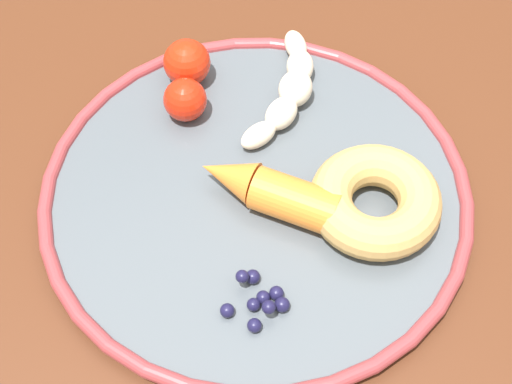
{
  "coord_description": "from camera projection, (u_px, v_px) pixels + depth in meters",
  "views": [
    {
      "loc": [
        -0.15,
        -0.35,
        1.26
      ],
      "look_at": [
        -0.04,
        -0.01,
        0.74
      ],
      "focal_mm": 53.48,
      "sensor_mm": 36.0,
      "label": 1
    }
  ],
  "objects": [
    {
      "name": "dining_table",
      "position": [
        290.0,
        228.0,
        0.72
      ],
      "size": [
        1.16,
        0.94,
        0.73
      ],
      "color": "#4B2614",
      "rests_on": "ground_plane"
    },
    {
      "name": "donut",
      "position": [
        375.0,
        201.0,
        0.61
      ],
      "size": [
        0.13,
        0.13,
        0.03
      ],
      "primitive_type": "torus",
      "rotation": [
        0.0,
        0.0,
        1.9
      ],
      "color": "tan",
      "rests_on": "plate"
    },
    {
      "name": "tomato_mid",
      "position": [
        187.0,
        63.0,
        0.69
      ],
      "size": [
        0.04,
        0.04,
        0.04
      ],
      "primitive_type": "sphere",
      "color": "red",
      "rests_on": "plate"
    },
    {
      "name": "tomato_near",
      "position": [
        185.0,
        100.0,
        0.66
      ],
      "size": [
        0.04,
        0.04,
        0.04
      ],
      "primitive_type": "sphere",
      "color": "red",
      "rests_on": "plate"
    },
    {
      "name": "banana",
      "position": [
        289.0,
        89.0,
        0.68
      ],
      "size": [
        0.1,
        0.13,
        0.03
      ],
      "color": "beige",
      "rests_on": "plate"
    },
    {
      "name": "carrot_orange",
      "position": [
        268.0,
        191.0,
        0.61
      ],
      "size": [
        0.11,
        0.1,
        0.04
      ],
      "color": "orange",
      "rests_on": "plate"
    },
    {
      "name": "plate",
      "position": [
        256.0,
        194.0,
        0.63
      ],
      "size": [
        0.36,
        0.36,
        0.02
      ],
      "color": "#495156",
      "rests_on": "dining_table"
    },
    {
      "name": "blueberry_pile",
      "position": [
        259.0,
        299.0,
        0.57
      ],
      "size": [
        0.05,
        0.05,
        0.02
      ],
      "color": "#191638",
      "rests_on": "plate"
    }
  ]
}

